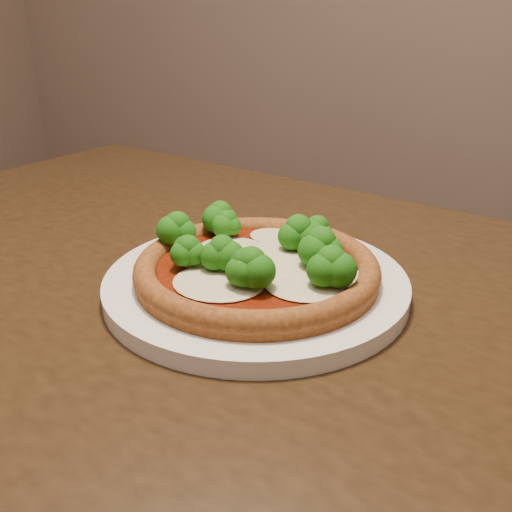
% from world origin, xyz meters
% --- Properties ---
extents(dining_table, '(1.38, 1.00, 0.75)m').
position_xyz_m(dining_table, '(0.13, 0.20, 0.65)').
color(dining_table, black).
rests_on(dining_table, floor).
extents(plate, '(0.32, 0.32, 0.02)m').
position_xyz_m(plate, '(0.16, 0.21, 0.76)').
color(plate, white).
rests_on(plate, dining_table).
extents(pizza, '(0.25, 0.25, 0.06)m').
position_xyz_m(pizza, '(0.16, 0.21, 0.79)').
color(pizza, brown).
rests_on(pizza, plate).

